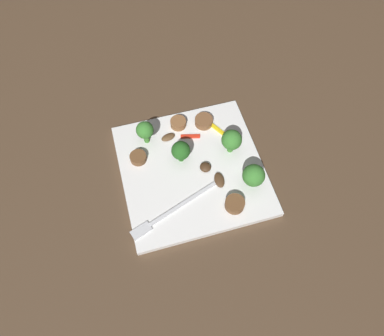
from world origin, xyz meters
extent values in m
plane|color=#4C3826|center=(0.00, 0.00, 0.00)|extent=(1.40, 1.40, 0.00)
cube|color=white|center=(0.00, 0.00, 0.01)|extent=(0.26, 0.26, 0.01)
cube|color=silver|center=(0.03, 0.06, 0.01)|extent=(0.14, 0.05, 0.00)
cube|color=silver|center=(0.12, 0.09, 0.01)|extent=(0.04, 0.03, 0.00)
cylinder|color=#408630|center=(-0.08, -0.02, 0.02)|extent=(0.01, 0.01, 0.02)
sphere|color=#387A2D|center=(-0.08, -0.02, 0.05)|extent=(0.04, 0.04, 0.04)
cylinder|color=#296420|center=(0.01, -0.02, 0.02)|extent=(0.01, 0.01, 0.02)
sphere|color=#235B1E|center=(0.01, -0.02, 0.04)|extent=(0.03, 0.03, 0.03)
cylinder|color=#408630|center=(0.07, -0.08, 0.03)|extent=(0.01, 0.01, 0.03)
sphere|color=#387A2D|center=(0.07, -0.08, 0.05)|extent=(0.03, 0.03, 0.03)
cylinder|color=#408630|center=(-0.09, 0.06, 0.02)|extent=(0.01, 0.01, 0.02)
sphere|color=#387A2D|center=(-0.09, 0.06, 0.04)|extent=(0.04, 0.04, 0.04)
cylinder|color=brown|center=(0.09, -0.04, 0.02)|extent=(0.04, 0.04, 0.01)
cylinder|color=brown|center=(-0.05, -0.09, 0.02)|extent=(0.05, 0.05, 0.01)
cylinder|color=brown|center=(-0.05, 0.09, 0.02)|extent=(0.04, 0.04, 0.02)
cylinder|color=brown|center=(0.00, -0.10, 0.02)|extent=(0.04, 0.04, 0.01)
ellipsoid|color=#4C331E|center=(-0.04, 0.04, 0.02)|extent=(0.02, 0.03, 0.01)
ellipsoid|color=#422B19|center=(-0.02, 0.01, 0.02)|extent=(0.03, 0.03, 0.01)
ellipsoid|color=brown|center=(0.03, -0.08, 0.02)|extent=(0.03, 0.02, 0.01)
cube|color=yellow|center=(-0.08, -0.06, 0.01)|extent=(0.03, 0.05, 0.00)
cube|color=red|center=(-0.02, -0.07, 0.01)|extent=(0.04, 0.02, 0.00)
camera|label=1|loc=(0.08, 0.30, 0.58)|focal=32.57mm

